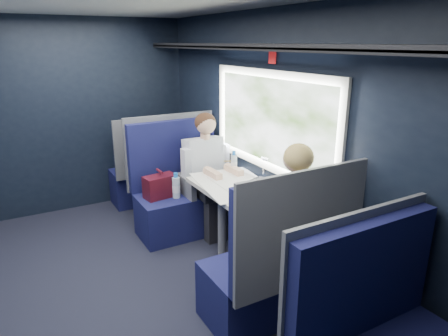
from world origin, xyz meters
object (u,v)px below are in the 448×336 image
seat_row_front (152,172)px  laptop (270,176)px  cup (234,167)px  bottle_small (234,163)px  seat_bay_near (180,194)px  woman (291,215)px  seat_bay_far (276,270)px  table (237,196)px  man (208,169)px

seat_row_front → laptop: 1.95m
laptop → cup: laptop is taller
laptop → bottle_small: size_ratio=1.62×
seat_bay_near → woman: (0.26, -1.58, 0.31)m
seat_row_front → woman: woman is taller
seat_row_front → bottle_small: seat_row_front is taller
seat_bay_far → bottle_small: 1.41m
seat_bay_far → bottle_small: bearing=72.8°
table → man: size_ratio=0.76×
table → cup: 0.51m
seat_row_front → man: man is taller
seat_bay_far → man: size_ratio=0.95×
seat_bay_near → seat_bay_far: (0.01, -1.75, -0.01)m
laptop → cup: 0.49m
man → cup: bearing=-58.1°
seat_row_front → laptop: seat_row_front is taller
woman → bottle_small: woman is taller
woman → seat_bay_far: bearing=-146.2°
seat_bay_near → laptop: bearing=-59.2°
laptop → cup: (-0.12, 0.48, -0.02)m
table → bottle_small: size_ratio=4.50×
cup → seat_bay_near: bearing=134.3°
woman → bottle_small: 1.14m
laptop → man: bearing=110.9°
man → seat_bay_far: bearing=-99.0°
table → woman: (0.07, -0.71, 0.06)m
seat_bay_near → seat_row_front: (0.01, 0.92, -0.01)m
cup → seat_bay_far: bearing=-107.4°
woman → laptop: size_ratio=3.66×
table → man: man is taller
man → seat_row_front: bearing=102.8°
seat_bay_far → laptop: 1.07m
woman → cup: bearing=82.0°
seat_bay_near → laptop: 1.12m
seat_row_front → woman: (0.25, -2.50, 0.32)m
seat_row_front → woman: size_ratio=0.88×
seat_bay_far → bottle_small: size_ratio=5.67×
seat_row_front → cup: seat_row_front is taller
cup → bottle_small: bearing=-114.7°
seat_bay_far → cup: size_ratio=15.50×
cup → seat_row_front: bearing=106.9°
seat_bay_near → seat_row_front: bearing=89.3°
laptop → table: bearing=174.1°
seat_bay_near → cup: 0.70m
seat_bay_far → bottle_small: (0.40, 1.29, 0.42)m
bottle_small → woman: bearing=-97.5°
table → man: (0.07, 0.70, 0.06)m
table → bottle_small: (0.22, 0.41, 0.17)m
seat_row_front → laptop: (0.53, -1.83, 0.39)m
seat_bay_far → seat_row_front: 2.67m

